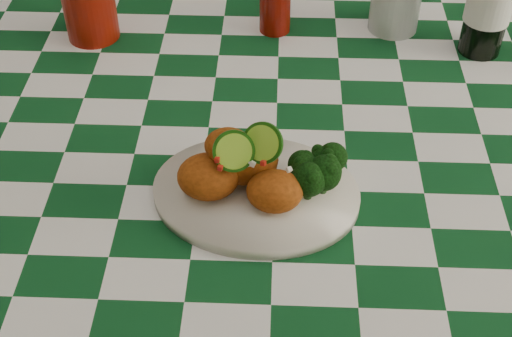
# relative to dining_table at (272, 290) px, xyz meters

# --- Properties ---
(dining_table) EXTENTS (1.66, 1.06, 0.79)m
(dining_table) POSITION_rel_dining_table_xyz_m (0.00, 0.00, 0.00)
(dining_table) COLOR #0B401B
(dining_table) RESTS_ON ground
(plate) EXTENTS (0.30, 0.25, 0.02)m
(plate) POSITION_rel_dining_table_xyz_m (-0.02, -0.15, 0.40)
(plate) COLOR silver
(plate) RESTS_ON dining_table
(fried_chicken_pile) EXTENTS (0.15, 0.11, 0.10)m
(fried_chicken_pile) POSITION_rel_dining_table_xyz_m (-0.03, -0.15, 0.46)
(fried_chicken_pile) COLOR #A74710
(fried_chicken_pile) RESTS_ON plate
(broccoli_side) EXTENTS (0.07, 0.07, 0.05)m
(broccoli_side) POSITION_rel_dining_table_xyz_m (0.05, -0.14, 0.44)
(broccoli_side) COLOR black
(broccoli_side) RESTS_ON plate
(wooden_chair_left) EXTENTS (0.51, 0.52, 0.84)m
(wooden_chair_left) POSITION_rel_dining_table_xyz_m (-0.46, 0.75, 0.03)
(wooden_chair_left) COLOR #472814
(wooden_chair_left) RESTS_ON ground
(wooden_chair_right) EXTENTS (0.49, 0.50, 0.84)m
(wooden_chair_right) POSITION_rel_dining_table_xyz_m (0.35, 0.75, 0.03)
(wooden_chair_right) COLOR #472814
(wooden_chair_right) RESTS_ON ground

